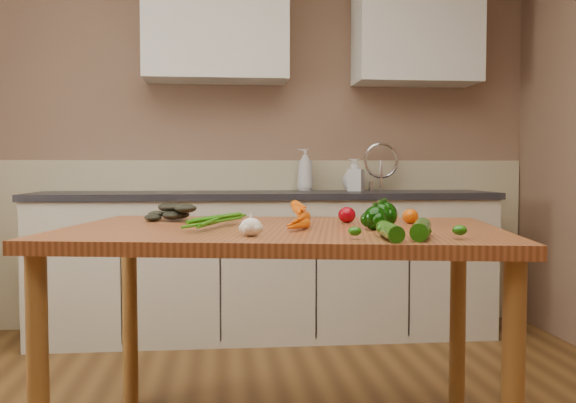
{
  "coord_description": "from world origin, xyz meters",
  "views": [
    {
      "loc": [
        -0.07,
        -1.8,
        1.05
      ],
      "look_at": [
        0.19,
        0.75,
        0.91
      ],
      "focal_mm": 40.0,
      "sensor_mm": 36.0,
      "label": 1
    }
  ],
  "objects_px": {
    "zucchini_b": "(390,231)",
    "table": "(281,253)",
    "soap_bottle_a": "(305,170)",
    "leafy_greens": "(171,207)",
    "garlic_bulb": "(251,227)",
    "zucchini_a": "(421,229)",
    "soap_bottle_c": "(354,176)",
    "tomato_b": "(381,213)",
    "pepper_a": "(381,216)",
    "pepper_b": "(385,215)",
    "carrot_bunch": "(273,217)",
    "tomato_c": "(410,216)",
    "pepper_c": "(375,218)",
    "tomato_a": "(347,215)",
    "soap_bottle_b": "(356,175)"
  },
  "relations": [
    {
      "from": "soap_bottle_b",
      "to": "leafy_greens",
      "type": "distance_m",
      "value": 1.79
    },
    {
      "from": "carrot_bunch",
      "to": "pepper_a",
      "type": "distance_m",
      "value": 0.39
    },
    {
      "from": "pepper_c",
      "to": "tomato_c",
      "type": "relative_size",
      "value": 1.32
    },
    {
      "from": "soap_bottle_a",
      "to": "zucchini_b",
      "type": "height_order",
      "value": "soap_bottle_a"
    },
    {
      "from": "carrot_bunch",
      "to": "tomato_c",
      "type": "height_order",
      "value": "carrot_bunch"
    },
    {
      "from": "soap_bottle_a",
      "to": "leafy_greens",
      "type": "distance_m",
      "value": 1.7
    },
    {
      "from": "soap_bottle_a",
      "to": "leafy_greens",
      "type": "height_order",
      "value": "soap_bottle_a"
    },
    {
      "from": "pepper_b",
      "to": "tomato_b",
      "type": "relative_size",
      "value": 1.16
    },
    {
      "from": "pepper_c",
      "to": "zucchini_b",
      "type": "xyz_separation_m",
      "value": [
        -0.03,
        -0.29,
        -0.02
      ]
    },
    {
      "from": "pepper_c",
      "to": "tomato_a",
      "type": "height_order",
      "value": "pepper_c"
    },
    {
      "from": "soap_bottle_a",
      "to": "pepper_c",
      "type": "height_order",
      "value": "soap_bottle_a"
    },
    {
      "from": "carrot_bunch",
      "to": "zucchini_b",
      "type": "xyz_separation_m",
      "value": [
        0.32,
        -0.41,
        -0.01
      ]
    },
    {
      "from": "soap_bottle_c",
      "to": "zucchini_a",
      "type": "distance_m",
      "value": 2.25
    },
    {
      "from": "soap_bottle_c",
      "to": "zucchini_b",
      "type": "relative_size",
      "value": 0.9
    },
    {
      "from": "pepper_c",
      "to": "carrot_bunch",
      "type": "bearing_deg",
      "value": 160.64
    },
    {
      "from": "soap_bottle_c",
      "to": "tomato_c",
      "type": "height_order",
      "value": "soap_bottle_c"
    },
    {
      "from": "table",
      "to": "tomato_b",
      "type": "distance_m",
      "value": 0.47
    },
    {
      "from": "pepper_b",
      "to": "garlic_bulb",
      "type": "bearing_deg",
      "value": -153.85
    },
    {
      "from": "soap_bottle_b",
      "to": "soap_bottle_c",
      "type": "relative_size",
      "value": 1.1
    },
    {
      "from": "zucchini_b",
      "to": "table",
      "type": "bearing_deg",
      "value": 123.83
    },
    {
      "from": "leafy_greens",
      "to": "zucchini_b",
      "type": "relative_size",
      "value": 1.05
    },
    {
      "from": "soap_bottle_a",
      "to": "soap_bottle_b",
      "type": "relative_size",
      "value": 1.31
    },
    {
      "from": "leafy_greens",
      "to": "tomato_c",
      "type": "bearing_deg",
      "value": -14.92
    },
    {
      "from": "soap_bottle_a",
      "to": "zucchini_b",
      "type": "bearing_deg",
      "value": -17.44
    },
    {
      "from": "table",
      "to": "pepper_b",
      "type": "bearing_deg",
      "value": 1.62
    },
    {
      "from": "soap_bottle_a",
      "to": "pepper_b",
      "type": "distance_m",
      "value": 1.92
    },
    {
      "from": "tomato_a",
      "to": "zucchini_b",
      "type": "xyz_separation_m",
      "value": [
        0.02,
        -0.58,
        -0.01
      ]
    },
    {
      "from": "soap_bottle_a",
      "to": "zucchini_a",
      "type": "height_order",
      "value": "soap_bottle_a"
    },
    {
      "from": "leafy_greens",
      "to": "zucchini_b",
      "type": "bearing_deg",
      "value": -47.57
    },
    {
      "from": "carrot_bunch",
      "to": "pepper_a",
      "type": "bearing_deg",
      "value": 2.69
    },
    {
      "from": "soap_bottle_a",
      "to": "tomato_b",
      "type": "xyz_separation_m",
      "value": [
        0.08,
        -1.67,
        -0.17
      ]
    },
    {
      "from": "pepper_a",
      "to": "tomato_a",
      "type": "height_order",
      "value": "pepper_a"
    },
    {
      "from": "pepper_b",
      "to": "tomato_c",
      "type": "distance_m",
      "value": 0.21
    },
    {
      "from": "garlic_bulb",
      "to": "pepper_b",
      "type": "relative_size",
      "value": 0.75
    },
    {
      "from": "table",
      "to": "tomato_a",
      "type": "relative_size",
      "value": 25.04
    },
    {
      "from": "table",
      "to": "garlic_bulb",
      "type": "xyz_separation_m",
      "value": [
        -0.12,
        -0.3,
        0.12
      ]
    },
    {
      "from": "tomato_b",
      "to": "table",
      "type": "bearing_deg",
      "value": -155.56
    },
    {
      "from": "leafy_greens",
      "to": "garlic_bulb",
      "type": "xyz_separation_m",
      "value": [
        0.3,
        -0.65,
        -0.03
      ]
    },
    {
      "from": "carrot_bunch",
      "to": "zucchini_b",
      "type": "bearing_deg",
      "value": -41.63
    },
    {
      "from": "pepper_a",
      "to": "pepper_b",
      "type": "distance_m",
      "value": 0.02
    },
    {
      "from": "pepper_b",
      "to": "tomato_b",
      "type": "distance_m",
      "value": 0.25
    },
    {
      "from": "tomato_a",
      "to": "leafy_greens",
      "type": "bearing_deg",
      "value": 164.0
    },
    {
      "from": "table",
      "to": "carrot_bunch",
      "type": "height_order",
      "value": "carrot_bunch"
    },
    {
      "from": "soap_bottle_a",
      "to": "garlic_bulb",
      "type": "distance_m",
      "value": 2.21
    },
    {
      "from": "soap_bottle_b",
      "to": "garlic_bulb",
      "type": "height_order",
      "value": "soap_bottle_b"
    },
    {
      "from": "soap_bottle_c",
      "to": "soap_bottle_a",
      "type": "bearing_deg",
      "value": -122.3
    },
    {
      "from": "soap_bottle_b",
      "to": "soap_bottle_a",
      "type": "bearing_deg",
      "value": -78.13
    },
    {
      "from": "soap_bottle_b",
      "to": "pepper_a",
      "type": "height_order",
      "value": "soap_bottle_b"
    },
    {
      "from": "pepper_a",
      "to": "zucchini_b",
      "type": "height_order",
      "value": "pepper_a"
    },
    {
      "from": "carrot_bunch",
      "to": "pepper_b",
      "type": "distance_m",
      "value": 0.4
    }
  ]
}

